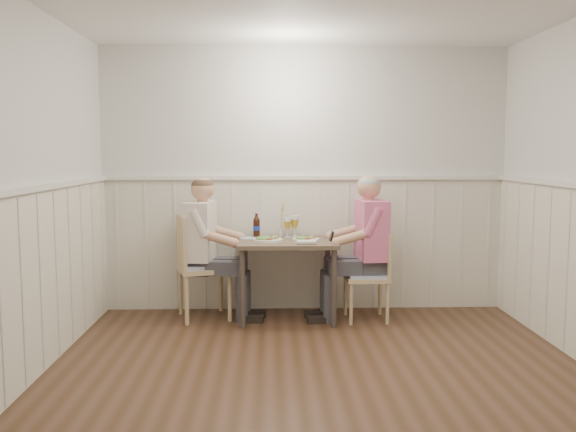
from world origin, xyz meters
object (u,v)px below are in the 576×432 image
object	(u,v)px
chair_right	(372,272)
chair_left	(198,263)
man_in_pink	(367,258)
beer_bottle	(257,227)
dining_table	(287,251)
diner_cream	(205,259)
grass_vase	(281,220)

from	to	relation	value
chair_right	chair_left	size ratio (longest dim) A/B	0.84
man_in_pink	beer_bottle	distance (m)	1.10
chair_right	chair_left	distance (m)	1.64
dining_table	diner_cream	bearing A→B (deg)	177.82
grass_vase	beer_bottle	bearing A→B (deg)	-171.69
man_in_pink	chair_left	bearing A→B (deg)	177.57
man_in_pink	beer_bottle	xyz separation A→B (m)	(-1.04, 0.25, 0.27)
chair_left	grass_vase	xyz separation A→B (m)	(0.79, 0.21, 0.38)
dining_table	beer_bottle	distance (m)	0.42
beer_bottle	grass_vase	distance (m)	0.24
chair_right	beer_bottle	world-z (taller)	beer_bottle
dining_table	grass_vase	bearing A→B (deg)	103.00
beer_bottle	diner_cream	bearing A→B (deg)	-158.71
chair_right	grass_vase	bearing A→B (deg)	159.92
diner_cream	chair_left	bearing A→B (deg)	170.75
dining_table	beer_bottle	size ratio (longest dim) A/B	3.96
dining_table	diner_cream	xyz separation A→B (m)	(-0.78, 0.03, -0.08)
man_in_pink	grass_vase	xyz separation A→B (m)	(-0.80, 0.28, 0.33)
chair_right	beer_bottle	size ratio (longest dim) A/B	3.58
chair_right	diner_cream	bearing A→B (deg)	176.83
chair_right	chair_left	world-z (taller)	chair_left
chair_left	dining_table	bearing A→B (deg)	-2.75
diner_cream	beer_bottle	size ratio (longest dim) A/B	5.89
beer_bottle	grass_vase	size ratio (longest dim) A/B	0.65
dining_table	grass_vase	xyz separation A→B (m)	(-0.06, 0.25, 0.26)
chair_right	grass_vase	size ratio (longest dim) A/B	2.33
chair_left	grass_vase	distance (m)	0.90
chair_left	man_in_pink	world-z (taller)	man_in_pink
dining_table	diner_cream	distance (m)	0.78
man_in_pink	diner_cream	distance (m)	1.52
dining_table	chair_right	world-z (taller)	chair_right
chair_right	grass_vase	distance (m)	1.01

